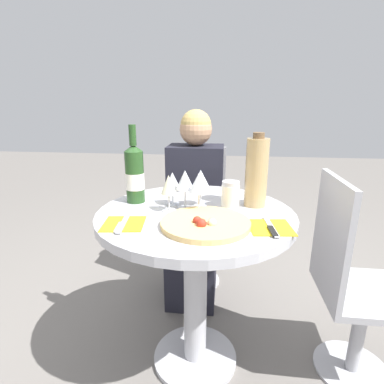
# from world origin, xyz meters

# --- Properties ---
(ground_plane) EXTENTS (12.00, 12.00, 0.00)m
(ground_plane) POSITION_xyz_m (0.00, 0.00, 0.00)
(ground_plane) COLOR slate
(ground_plane) RESTS_ON ground
(dining_table) EXTENTS (0.82, 0.82, 0.77)m
(dining_table) POSITION_xyz_m (0.00, 0.00, 0.59)
(dining_table) COLOR #B2B2B7
(dining_table) RESTS_ON ground_plane
(chair_behind_diner) EXTENTS (0.37, 0.37, 0.92)m
(chair_behind_diner) POSITION_xyz_m (-0.07, 0.74, 0.44)
(chair_behind_diner) COLOR #ADADB2
(chair_behind_diner) RESTS_ON ground_plane
(seated_diner) EXTENTS (0.34, 0.48, 1.17)m
(seated_diner) POSITION_xyz_m (-0.07, 0.59, 0.53)
(seated_diner) COLOR black
(seated_diner) RESTS_ON ground_plane
(chair_empty_side) EXTENTS (0.37, 0.37, 0.92)m
(chair_empty_side) POSITION_xyz_m (0.67, 0.02, 0.44)
(chair_empty_side) COLOR #ADADB2
(chair_empty_side) RESTS_ON ground_plane
(pizza_large) EXTENTS (0.33, 0.33, 0.05)m
(pizza_large) POSITION_xyz_m (0.05, -0.15, 0.78)
(pizza_large) COLOR #DBB26B
(pizza_large) RESTS_ON dining_table
(wine_bottle) EXTENTS (0.08, 0.08, 0.35)m
(wine_bottle) POSITION_xyz_m (-0.28, 0.09, 0.90)
(wine_bottle) COLOR #23471E
(wine_bottle) RESTS_ON dining_table
(tall_carafe) EXTENTS (0.10, 0.10, 0.32)m
(tall_carafe) POSITION_xyz_m (0.25, 0.10, 0.92)
(tall_carafe) COLOR tan
(tall_carafe) RESTS_ON dining_table
(sugar_shaker) EXTENTS (0.08, 0.08, 0.12)m
(sugar_shaker) POSITION_xyz_m (0.14, 0.06, 0.83)
(sugar_shaker) COLOR silver
(sugar_shaker) RESTS_ON dining_table
(wine_glass_back_left) EXTENTS (0.08, 0.08, 0.15)m
(wine_glass_back_left) POSITION_xyz_m (-0.11, 0.08, 0.87)
(wine_glass_back_left) COLOR silver
(wine_glass_back_left) RESTS_ON dining_table
(wine_glass_front_right) EXTENTS (0.08, 0.08, 0.16)m
(wine_glass_front_right) POSITION_xyz_m (0.01, -0.01, 0.89)
(wine_glass_front_right) COLOR silver
(wine_glass_front_right) RESTS_ON dining_table
(wine_glass_center) EXTENTS (0.08, 0.08, 0.17)m
(wine_glass_center) POSITION_xyz_m (-0.05, 0.03, 0.89)
(wine_glass_center) COLOR silver
(wine_glass_center) RESTS_ON dining_table
(wine_glass_front_left) EXTENTS (0.06, 0.06, 0.15)m
(wine_glass_front_left) POSITION_xyz_m (-0.11, -0.01, 0.88)
(wine_glass_front_left) COLOR silver
(wine_glass_front_left) RESTS_ON dining_table
(wine_glass_back_right) EXTENTS (0.08, 0.08, 0.16)m
(wine_glass_back_right) POSITION_xyz_m (0.01, 0.08, 0.89)
(wine_glass_back_right) COLOR silver
(wine_glass_back_right) RESTS_ON dining_table
(place_setting_left) EXTENTS (0.17, 0.19, 0.01)m
(place_setting_left) POSITION_xyz_m (-0.25, -0.18, 0.77)
(place_setting_left) COLOR yellow
(place_setting_left) RESTS_ON dining_table
(place_setting_right) EXTENTS (0.16, 0.19, 0.01)m
(place_setting_right) POSITION_xyz_m (0.29, -0.15, 0.77)
(place_setting_right) COLOR yellow
(place_setting_right) RESTS_ON dining_table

